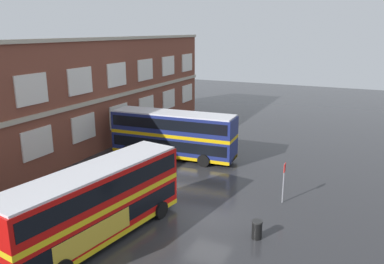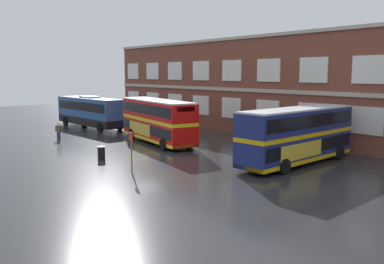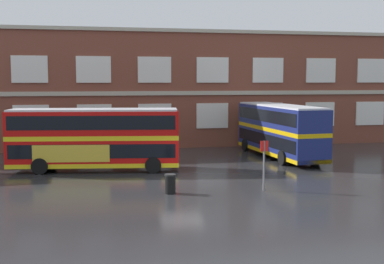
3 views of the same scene
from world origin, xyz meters
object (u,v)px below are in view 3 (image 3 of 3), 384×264
at_px(double_decker_near, 95,138).
at_px(station_litter_bin, 170,184).
at_px(double_decker_middle, 280,130).
at_px(bus_stand_flag, 264,161).

relative_size(double_decker_near, station_litter_bin, 10.93).
bearing_deg(double_decker_middle, bus_stand_flag, -115.50).
relative_size(double_decker_near, double_decker_middle, 1.01).
bearing_deg(station_litter_bin, double_decker_near, 116.16).
height_order(double_decker_near, station_litter_bin, double_decker_near).
bearing_deg(double_decker_near, station_litter_bin, -63.84).
distance_m(double_decker_near, double_decker_middle, 14.24).
xyz_separation_m(double_decker_middle, station_litter_bin, (-10.19, -10.46, -1.63)).
bearing_deg(bus_stand_flag, double_decker_near, 137.81).
bearing_deg(station_litter_bin, bus_stand_flag, -3.51).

